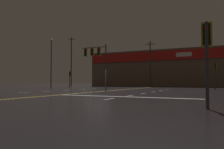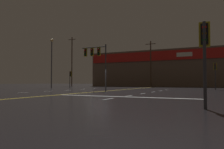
% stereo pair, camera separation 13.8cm
% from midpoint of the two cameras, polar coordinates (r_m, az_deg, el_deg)
% --- Properties ---
extents(ground_plane, '(200.00, 200.00, 0.00)m').
position_cam_midpoint_polar(ground_plane, '(24.19, -3.26, -4.49)').
color(ground_plane, black).
extents(road_markings, '(16.68, 60.00, 0.01)m').
position_cam_midpoint_polar(road_markings, '(22.41, -2.35, -4.67)').
color(road_markings, gold).
rests_on(road_markings, ground).
extents(traffic_signal_median, '(3.28, 0.36, 5.44)m').
position_cam_midpoint_polar(traffic_signal_median, '(26.03, -4.24, 5.04)').
color(traffic_signal_median, '#38383D').
rests_on(traffic_signal_median, ground).
extents(traffic_signal_corner_southeast, '(0.42, 0.36, 3.44)m').
position_cam_midpoint_polar(traffic_signal_corner_southeast, '(9.43, 23.41, 7.19)').
color(traffic_signal_corner_southeast, '#38383D').
rests_on(traffic_signal_corner_southeast, ground).
extents(traffic_signal_corner_northeast, '(0.42, 0.36, 3.69)m').
position_cam_midpoint_polar(traffic_signal_corner_northeast, '(32.71, 25.47, 1.10)').
color(traffic_signal_corner_northeast, '#38383D').
rests_on(traffic_signal_corner_northeast, ground).
extents(traffic_signal_corner_northwest, '(0.42, 0.36, 3.08)m').
position_cam_midpoint_polar(traffic_signal_corner_northwest, '(41.36, -10.76, -0.30)').
color(traffic_signal_corner_northwest, '#38383D').
rests_on(traffic_signal_corner_northwest, ground).
extents(streetlight_near_left, '(0.56, 0.56, 8.71)m').
position_cam_midpoint_polar(streetlight_near_left, '(40.01, -15.40, 4.63)').
color(streetlight_near_left, '#59595E').
rests_on(streetlight_near_left, ground).
extents(building_backdrop, '(33.29, 10.23, 8.36)m').
position_cam_midpoint_polar(building_backdrop, '(54.43, 13.04, 1.36)').
color(building_backdrop, brown).
rests_on(building_backdrop, ground).
extents(utility_pole_row, '(44.89, 0.26, 12.59)m').
position_cam_midpoint_polar(utility_pole_row, '(47.84, 9.74, 3.78)').
color(utility_pole_row, '#4C3828').
rests_on(utility_pole_row, ground).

